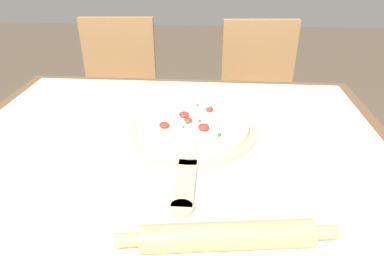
{
  "coord_description": "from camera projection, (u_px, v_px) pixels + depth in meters",
  "views": [
    {
      "loc": [
        0.11,
        -0.79,
        1.24
      ],
      "look_at": [
        0.05,
        0.04,
        0.78
      ],
      "focal_mm": 32.0,
      "sensor_mm": 36.0,
      "label": 1
    }
  ],
  "objects": [
    {
      "name": "pizza_peel",
      "position": [
        192.0,
        134.0,
        0.97
      ],
      "size": [
        0.37,
        0.54,
        0.01
      ],
      "color": "#D6B784",
      "rests_on": "towel_cloth"
    },
    {
      "name": "dining_table",
      "position": [
        172.0,
        176.0,
        0.98
      ],
      "size": [
        1.25,
        1.02,
        0.75
      ],
      "color": "brown",
      "rests_on": "ground_plane"
    },
    {
      "name": "towel_cloth",
      "position": [
        171.0,
        145.0,
        0.93
      ],
      "size": [
        1.17,
        0.94,
        0.0
      ],
      "color": "white",
      "rests_on": "dining_table"
    },
    {
      "name": "pizza",
      "position": [
        193.0,
        125.0,
        0.98
      ],
      "size": [
        0.32,
        0.32,
        0.04
      ],
      "color": "beige",
      "rests_on": "pizza_peel"
    },
    {
      "name": "chair_right",
      "position": [
        258.0,
        97.0,
        1.78
      ],
      "size": [
        0.43,
        0.43,
        0.9
      ],
      "rotation": [
        0.0,
        0.0,
        0.08
      ],
      "color": "#A37547",
      "rests_on": "ground_plane"
    },
    {
      "name": "chair_left",
      "position": [
        120.0,
        93.0,
        1.83
      ],
      "size": [
        0.43,
        0.43,
        0.9
      ],
      "rotation": [
        0.0,
        0.0,
        0.08
      ],
      "color": "#A37547",
      "rests_on": "ground_plane"
    },
    {
      "name": "rolling_pin",
      "position": [
        227.0,
        236.0,
        0.61
      ],
      "size": [
        0.4,
        0.09,
        0.05
      ],
      "rotation": [
        0.0,
        0.0,
        0.12
      ],
      "color": "tan",
      "rests_on": "towel_cloth"
    }
  ]
}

